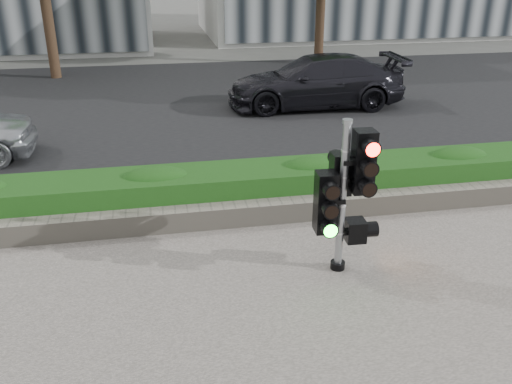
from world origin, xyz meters
The scene contains 7 objects.
ground centered at (0.00, 0.00, 0.00)m, with size 120.00×120.00×0.00m, color #51514C.
road centered at (0.00, 10.00, 0.01)m, with size 60.00×13.00×0.02m, color black.
curb centered at (0.00, 3.15, 0.06)m, with size 60.00×0.25×0.12m, color gray.
stone_wall centered at (0.00, 1.90, 0.20)m, with size 12.00×0.32×0.34m, color gray.
hedge centered at (0.00, 2.55, 0.37)m, with size 12.00×1.00×0.68m, color #2D7925.
traffic_signal centered at (1.22, 0.33, 1.20)m, with size 0.74×0.54×2.12m.
car_dark centered at (3.38, 8.87, 0.74)m, with size 2.02×4.97×1.44m, color black.
Camera 1 is at (-1.12, -5.81, 3.98)m, focal length 38.00 mm.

